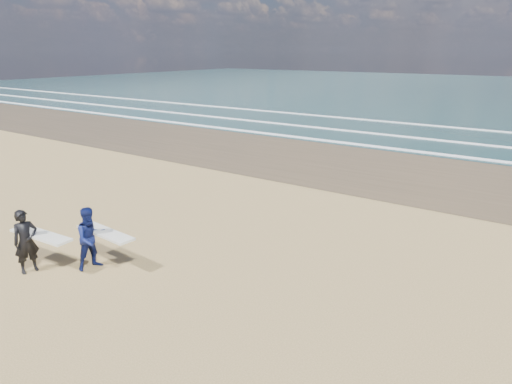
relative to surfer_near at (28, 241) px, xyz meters
The scene contains 2 objects.
surfer_near is the anchor object (origin of this frame).
surfer_far 1.78m from the surfer_near, 42.33° to the left, with size 2.23×1.21×1.88m.
Camera 1 is at (10.71, -6.24, 6.20)m, focal length 32.00 mm.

